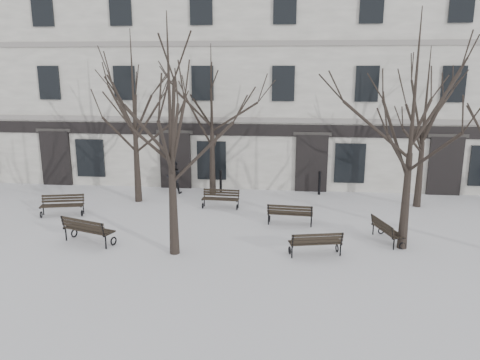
# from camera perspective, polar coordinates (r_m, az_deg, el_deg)

# --- Properties ---
(ground) EXTENTS (100.00, 100.00, 0.00)m
(ground) POSITION_cam_1_polar(r_m,az_deg,el_deg) (16.77, -2.39, -7.99)
(ground) COLOR silver
(ground) RESTS_ON ground
(building) EXTENTS (40.40, 10.20, 11.40)m
(building) POSITION_cam_1_polar(r_m,az_deg,el_deg) (28.49, 1.33, 12.25)
(building) COLOR silver
(building) RESTS_ON ground
(tree_1) EXTENTS (5.48, 5.48, 7.83)m
(tree_1) POSITION_cam_1_polar(r_m,az_deg,el_deg) (15.11, -8.56, 8.63)
(tree_1) COLOR black
(tree_1) RESTS_ON ground
(tree_2) EXTENTS (5.62, 5.62, 8.03)m
(tree_2) POSITION_cam_1_polar(r_m,az_deg,el_deg) (16.44, 20.45, 8.75)
(tree_2) COLOR black
(tree_2) RESTS_ON ground
(tree_4) EXTENTS (5.47, 5.47, 7.82)m
(tree_4) POSITION_cam_1_polar(r_m,az_deg,el_deg) (21.85, -12.88, 9.89)
(tree_4) COLOR black
(tree_4) RESTS_ON ground
(tree_5) EXTENTS (5.08, 5.08, 7.26)m
(tree_5) POSITION_cam_1_polar(r_m,az_deg,el_deg) (22.79, -3.49, 9.45)
(tree_5) COLOR black
(tree_5) RESTS_ON ground
(tree_6) EXTENTS (4.94, 4.94, 7.05)m
(tree_6) POSITION_cam_1_polar(r_m,az_deg,el_deg) (22.02, 21.68, 8.05)
(tree_6) COLOR black
(tree_6) RESTS_ON ground
(bench_0) EXTENTS (1.84, 1.00, 0.88)m
(bench_0) POSITION_cam_1_polar(r_m,az_deg,el_deg) (21.31, -20.84, -2.80)
(bench_0) COLOR black
(bench_0) RESTS_ON ground
(bench_1) EXTENTS (2.07, 1.33, 0.99)m
(bench_1) POSITION_cam_1_polar(r_m,az_deg,el_deg) (17.63, -18.12, -5.73)
(bench_1) COLOR black
(bench_1) RESTS_ON ground
(bench_2) EXTENTS (1.83, 0.99, 0.88)m
(bench_2) POSITION_cam_1_polar(r_m,az_deg,el_deg) (15.92, 9.21, -7.52)
(bench_2) COLOR black
(bench_2) RESTS_ON ground
(bench_3) EXTENTS (1.67, 0.68, 0.83)m
(bench_3) POSITION_cam_1_polar(r_m,az_deg,el_deg) (21.01, -2.37, -2.22)
(bench_3) COLOR black
(bench_3) RESTS_ON ground
(bench_4) EXTENTS (1.84, 0.79, 0.90)m
(bench_4) POSITION_cam_1_polar(r_m,az_deg,el_deg) (18.80, 6.12, -4.06)
(bench_4) COLOR black
(bench_4) RESTS_ON ground
(bench_5) EXTENTS (1.04, 1.74, 0.83)m
(bench_5) POSITION_cam_1_polar(r_m,az_deg,el_deg) (17.76, 17.40, -5.81)
(bench_5) COLOR black
(bench_5) RESTS_ON ground
(bollard_a) EXTENTS (0.15, 0.15, 1.19)m
(bollard_a) POSITION_cam_1_polar(r_m,az_deg,el_deg) (23.50, -2.37, -0.05)
(bollard_a) COLOR black
(bollard_a) RESTS_ON ground
(bollard_b) EXTENTS (0.15, 0.15, 1.18)m
(bollard_b) POSITION_cam_1_polar(r_m,az_deg,el_deg) (23.47, 9.66, -0.26)
(bollard_b) COLOR black
(bollard_b) RESTS_ON ground
(pedestrian_b) EXTENTS (0.85, 0.69, 1.64)m
(pedestrian_b) POSITION_cam_1_polar(r_m,az_deg,el_deg) (23.77, -8.01, -1.60)
(pedestrian_b) COLOR black
(pedestrian_b) RESTS_ON ground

